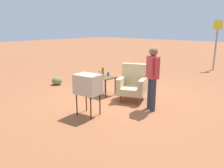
{
  "coord_description": "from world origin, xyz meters",
  "views": [
    {
      "loc": [
        4.06,
        -4.96,
        2.13
      ],
      "look_at": [
        0.24,
        -0.7,
        0.65
      ],
      "focal_mm": 35.58,
      "sensor_mm": 36.0,
      "label": 1
    }
  ],
  "objects": [
    {
      "name": "side_table",
      "position": [
        -0.67,
        -0.01,
        0.51
      ],
      "size": [
        0.56,
        0.56,
        0.59
      ],
      "color": "black",
      "rests_on": "ground"
    },
    {
      "name": "armchair",
      "position": [
        0.26,
        0.2,
        0.5
      ],
      "size": [
        1.0,
        1.01,
        1.06
      ],
      "color": "brown",
      "rests_on": "ground"
    },
    {
      "name": "flower_vase",
      "position": [
        -0.69,
        -0.23,
        0.74
      ],
      "size": [
        0.15,
        0.1,
        0.27
      ],
      "color": "silver",
      "rests_on": "side_table"
    },
    {
      "name": "tv_on_stand",
      "position": [
        0.18,
        -1.5,
        0.78
      ],
      "size": [
        0.66,
        0.52,
        1.03
      ],
      "color": "black",
      "rests_on": "ground"
    },
    {
      "name": "shrub_near",
      "position": [
        -2.94,
        -0.28,
        0.15
      ],
      "size": [
        0.38,
        0.38,
        0.29
      ],
      "primitive_type": "ellipsoid",
      "color": "olive",
      "rests_on": "ground"
    },
    {
      "name": "bottle_tall_amber",
      "position": [
        -0.74,
        -0.05,
        0.74
      ],
      "size": [
        0.07,
        0.07,
        0.3
      ],
      "primitive_type": "cylinder",
      "color": "brown",
      "rests_on": "side_table"
    },
    {
      "name": "ground_plane",
      "position": [
        0.0,
        0.0,
        0.0
      ],
      "size": [
        60.0,
        60.0,
        0.0
      ],
      "primitive_type": "plane",
      "color": "#A05B38"
    },
    {
      "name": "soda_can_blue",
      "position": [
        -0.72,
        0.18,
        0.66
      ],
      "size": [
        0.07,
        0.07,
        0.12
      ],
      "primitive_type": "cylinder",
      "color": "blue",
      "rests_on": "side_table"
    },
    {
      "name": "road_sign",
      "position": [
        0.44,
        6.85,
        1.38
      ],
      "size": [
        0.33,
        0.33,
        2.44
      ],
      "color": "gray",
      "rests_on": "ground"
    },
    {
      "name": "person_standing",
      "position": [
        1.13,
        -0.15,
        0.94
      ],
      "size": [
        0.48,
        0.39,
        1.64
      ],
      "color": "#2D3347",
      "rests_on": "ground"
    }
  ]
}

